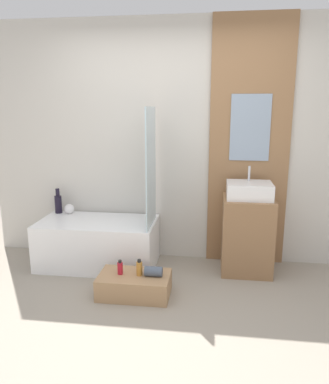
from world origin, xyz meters
name	(u,v)px	position (x,y,z in m)	size (l,w,h in m)	color
ground_plane	(151,335)	(0.00, 0.00, 0.00)	(12.00, 12.00, 0.00)	gray
wall_tiled_back	(174,143)	(0.00, 1.58, 1.30)	(4.20, 0.06, 2.60)	beige
wall_wood_accent	(249,144)	(0.80, 1.53, 1.31)	(0.83, 0.04, 2.60)	#8E6642
bathtub	(98,243)	(-0.78, 1.20, 0.25)	(1.24, 0.66, 0.50)	white
glass_shower_screen	(151,168)	(-0.19, 1.15, 1.09)	(0.01, 0.53, 1.19)	silver
wooden_step_bench	(134,285)	(-0.25, 0.59, 0.10)	(0.65, 0.39, 0.20)	#A87F56
vanity_cabinet	(247,235)	(0.80, 1.27, 0.39)	(0.51, 0.49, 0.79)	#8E6642
sink	(249,190)	(0.80, 1.27, 0.87)	(0.45, 0.36, 0.31)	white
vase_tall_dark	(58,203)	(-1.32, 1.44, 0.61)	(0.08, 0.08, 0.28)	black
vase_round_light	(69,209)	(-1.18, 1.42, 0.55)	(0.11, 0.11, 0.11)	white
bottle_soap_primary	(120,268)	(-0.38, 0.59, 0.26)	(0.05, 0.05, 0.13)	#B21928
bottle_soap_secondary	(139,268)	(-0.21, 0.59, 0.27)	(0.05, 0.05, 0.15)	#B2752D
towel_roll	(153,271)	(-0.08, 0.59, 0.24)	(0.09, 0.09, 0.16)	#4C5666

